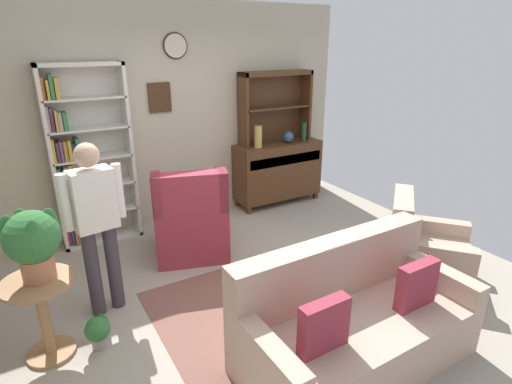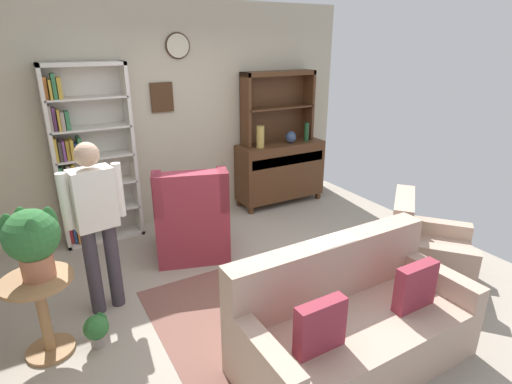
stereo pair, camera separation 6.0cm
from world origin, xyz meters
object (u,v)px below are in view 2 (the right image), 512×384
at_px(bookshelf, 87,159).
at_px(wingback_chair, 192,224).
at_px(coffee_table, 307,266).
at_px(potted_plant_large, 32,238).
at_px(book_stack, 293,257).
at_px(couch_floral, 351,325).
at_px(person_reading, 96,217).
at_px(armchair_floral, 424,255).
at_px(bottle_wine, 306,132).
at_px(vase_tall, 260,137).
at_px(potted_plant_small, 97,328).
at_px(vase_round, 291,137).
at_px(sideboard_hutch, 277,97).
at_px(sideboard, 280,170).
at_px(plant_stand, 42,308).

relative_size(bookshelf, wingback_chair, 2.00).
relative_size(bookshelf, coffee_table, 2.62).
height_order(potted_plant_large, book_stack, potted_plant_large).
bearing_deg(potted_plant_large, couch_floral, -32.41).
height_order(couch_floral, coffee_table, couch_floral).
bearing_deg(book_stack, person_reading, 154.20).
relative_size(armchair_floral, book_stack, 5.05).
relative_size(bottle_wine, potted_plant_large, 0.51).
xyz_separation_m(couch_floral, book_stack, (0.06, 0.85, 0.14)).
distance_m(vase_tall, bottle_wine, 0.78).
bearing_deg(bookshelf, potted_plant_small, -99.90).
distance_m(armchair_floral, coffee_table, 1.27).
xyz_separation_m(vase_tall, vase_round, (0.52, 0.01, -0.07)).
distance_m(sideboard_hutch, vase_round, 0.60).
relative_size(sideboard, vase_round, 7.65).
bearing_deg(potted_plant_small, bottle_wine, 28.31).
xyz_separation_m(wingback_chair, person_reading, (-1.05, -0.55, 0.52)).
xyz_separation_m(wingback_chair, coffee_table, (0.61, -1.34, -0.03)).
relative_size(wingback_chair, coffee_table, 1.31).
bearing_deg(person_reading, armchair_floral, -21.23).
bearing_deg(bottle_wine, vase_round, 175.05).
distance_m(armchair_floral, book_stack, 1.41).
relative_size(vase_round, potted_plant_small, 0.62).
relative_size(vase_tall, plant_stand, 0.45).
relative_size(vase_round, book_stack, 0.80).
relative_size(vase_tall, vase_round, 1.77).
distance_m(coffee_table, book_stack, 0.17).
height_order(bookshelf, person_reading, bookshelf).
bearing_deg(sideboard_hutch, plant_stand, -150.26).
relative_size(plant_stand, potted_plant_small, 2.44).
relative_size(couch_floral, coffee_table, 2.26).
relative_size(bookshelf, book_stack, 9.82).
height_order(sideboard_hutch, couch_floral, sideboard_hutch).
distance_m(vase_tall, wingback_chair, 1.71).
bearing_deg(potted_plant_small, potted_plant_large, 157.07).
height_order(wingback_chair, book_stack, wingback_chair).
bearing_deg(plant_stand, potted_plant_small, -18.57).
distance_m(sideboard, bottle_wine, 0.68).
xyz_separation_m(vase_round, potted_plant_large, (-3.41, -1.70, -0.02)).
xyz_separation_m(couch_floral, potted_plant_small, (-1.65, 1.11, -0.15)).
xyz_separation_m(bookshelf, potted_plant_small, (-0.35, -1.98, -0.87)).
bearing_deg(sideboard, sideboard_hutch, 90.00).
relative_size(potted_plant_small, book_stack, 1.28).
height_order(armchair_floral, wingback_chair, wingback_chair).
relative_size(vase_round, bottle_wine, 0.62).
height_order(couch_floral, person_reading, person_reading).
bearing_deg(potted_plant_small, couch_floral, -34.03).
bearing_deg(potted_plant_small, book_stack, -8.84).
bearing_deg(potted_plant_large, book_stack, -11.15).
bearing_deg(plant_stand, bookshelf, 69.72).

